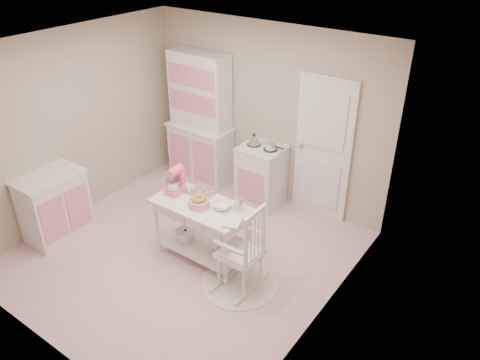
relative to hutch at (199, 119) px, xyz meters
The scene contains 14 objects.
room_shell 2.07m from the hutch, 57.06° to the right, with size 3.84×3.84×2.62m.
door 2.04m from the hutch, ahead, with size 0.82×0.05×2.04m, color white.
hutch is the anchor object (origin of this frame).
stove 1.33m from the hutch, ahead, with size 0.62×0.57×0.92m, color white.
base_cabinet 2.47m from the hutch, 103.34° to the right, with size 0.54×0.84×0.92m, color white.
lace_rug 2.82m from the hutch, 40.45° to the right, with size 0.92×0.92×0.01m, color white.
rocking_chair 2.67m from the hutch, 40.45° to the right, with size 0.48×0.72×1.10m, color white.
work_table 2.16m from the hutch, 49.83° to the right, with size 1.20×0.60×0.80m, color white.
stand_mixer 1.81m from the hutch, 59.65° to the right, with size 0.20×0.28×0.34m, color #F7687F.
cookie_tray 1.85m from the hutch, 49.78° to the right, with size 0.34×0.24×0.02m, color silver.
bread_basket 2.13m from the hutch, 50.29° to the right, with size 0.25×0.25×0.09m, color pink.
mixing_bowl 2.20m from the hutch, 43.25° to the right, with size 0.23×0.23×0.07m, color white.
metal_pitcher 2.28m from the hutch, 38.67° to the right, with size 0.10×0.10×0.17m, color silver.
recipe_book 2.47m from the hutch, 43.61° to the right, with size 0.19×0.25×0.02m, color white.
Camera 1 is at (3.37, -3.46, 3.80)m, focal length 35.00 mm.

